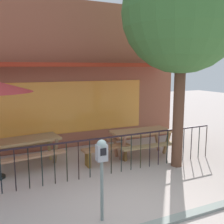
# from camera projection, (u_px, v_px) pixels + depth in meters

# --- Properties ---
(ground) EXTENTS (40.00, 40.00, 0.00)m
(ground) POSITION_uv_depth(u_px,v_px,m) (139.00, 211.00, 5.02)
(ground) COLOR #A89892
(pub_storefront) EXTENTS (8.15, 1.30, 4.77)m
(pub_storefront) POSITION_uv_depth(u_px,v_px,m) (67.00, 76.00, 8.85)
(pub_storefront) COLOR #552119
(pub_storefront) RESTS_ON ground
(patio_fence_front) EXTENTS (6.87, 0.04, 0.97)m
(patio_fence_front) POSITION_uv_depth(u_px,v_px,m) (101.00, 150.00, 6.57)
(patio_fence_front) COLOR black
(patio_fence_front) RESTS_ON ground
(picnic_table_left) EXTENTS (1.95, 1.56, 0.79)m
(picnic_table_left) POSITION_uv_depth(u_px,v_px,m) (25.00, 145.00, 7.18)
(picnic_table_left) COLOR #977449
(picnic_table_left) RESTS_ON ground
(picnic_table_right) EXTENTS (1.85, 1.43, 0.79)m
(picnic_table_right) POSITION_uv_depth(u_px,v_px,m) (141.00, 136.00, 8.12)
(picnic_table_right) COLOR #A4734B
(picnic_table_right) RESTS_ON ground
(patio_bench) EXTENTS (1.42, 0.40, 0.48)m
(patio_bench) POSITION_uv_depth(u_px,v_px,m) (106.00, 151.00, 7.47)
(patio_bench) COLOR #905F3D
(patio_bench) RESTS_ON ground
(parking_meter_near) EXTENTS (0.18, 0.17, 1.47)m
(parking_meter_near) POSITION_uv_depth(u_px,v_px,m) (102.00, 159.00, 4.53)
(parking_meter_near) COLOR slate
(parking_meter_near) RESTS_ON ground
(street_tree) EXTENTS (3.07, 3.07, 5.56)m
(street_tree) POSITION_uv_depth(u_px,v_px,m) (183.00, 13.00, 6.67)
(street_tree) COLOR #523324
(street_tree) RESTS_ON ground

